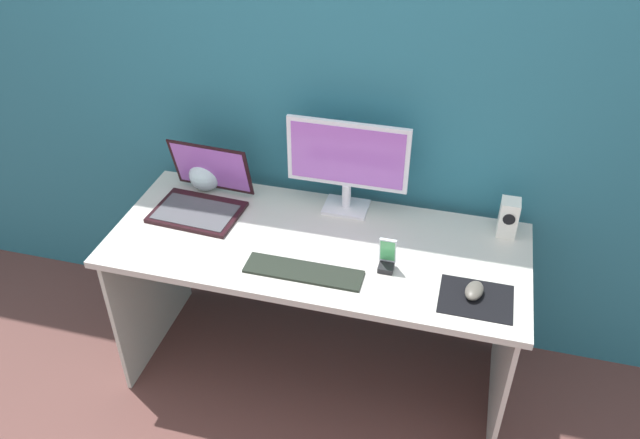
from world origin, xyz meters
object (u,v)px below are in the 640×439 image
Objects in this scene: fishbowl at (205,175)px; phone_in_dock at (387,258)px; laptop at (202,197)px; speaker_right at (508,217)px; mouse at (474,291)px; monitor at (347,162)px; keyboard_external at (303,272)px.

fishbowl is 1.02× the size of phone_in_dock.
speaker_right is at bearing 6.34° from laptop.
fishbowl is 0.91m from phone_in_dock.
fishbowl is 1.22m from mouse.
mouse is (0.54, -0.40, -0.20)m from monitor.
mouse is 0.32m from phone_in_dock.
keyboard_external is (-0.70, -0.43, -0.07)m from speaker_right.
keyboard_external is at bearing -29.70° from laptop.
phone_in_dock is (-0.32, 0.06, 0.03)m from mouse.
speaker_right is 0.35× the size of keyboard_external.
keyboard_external is at bearing -148.36° from speaker_right.
fishbowl is 0.33× the size of keyboard_external.
monitor is at bearing 123.95° from phone_in_dock.
mouse is (1.11, -0.26, -0.03)m from laptop.
speaker_right is 1.09× the size of phone_in_dock.
laptop reaches higher than speaker_right.
speaker_right is 1.25m from fishbowl.
laptop is at bearing -73.48° from fishbowl.
keyboard_external is at bearing -37.97° from fishbowl.
monitor is 0.61m from laptop.
monitor is at bearing 155.20° from mouse.
keyboard_external is 0.60m from mouse.
keyboard_external is (0.56, -0.43, -0.06)m from fishbowl.
laptop is 0.82m from phone_in_dock.
laptop is (-0.57, -0.14, -0.17)m from monitor.
phone_in_dock reaches higher than keyboard_external.
mouse is at bearing -13.08° from laptop.
keyboard_external is (-0.06, -0.44, -0.22)m from monitor.
laptop is at bearing -166.11° from monitor.
fishbowl is at bearing 142.17° from keyboard_external.
monitor is at bearing 82.62° from keyboard_external.
speaker_right is 0.82m from keyboard_external.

